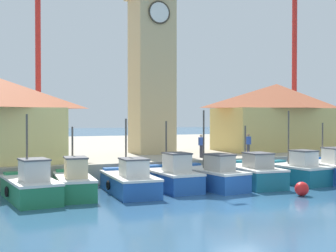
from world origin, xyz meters
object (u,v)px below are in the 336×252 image
fishing_boat_far_left (30,186)px  port_crane_near (293,70)px  fishing_boat_left_outer (74,183)px  port_crane_far (37,70)px  fishing_boat_mid_right (251,174)px  fishing_boat_right_outer (328,169)px  clock_tower (152,50)px  fishing_boat_left_inner (130,181)px  warehouse_right (277,116)px  dock_worker_along_quay (201,145)px  fishing_boat_mid_left (171,177)px  fishing_boat_center (211,176)px  mooring_buoy (302,189)px  dock_worker_near_tower (248,144)px

fishing_boat_far_left → port_crane_near: 37.15m
fishing_boat_far_left → fishing_boat_left_outer: bearing=5.7°
fishing_boat_left_outer → port_crane_far: port_crane_far is taller
fishing_boat_mid_right → port_crane_near: size_ratio=0.26×
fishing_boat_right_outer → port_crane_near: bearing=57.0°
clock_tower → port_crane_far: bearing=113.4°
fishing_boat_left_inner → warehouse_right: warehouse_right is taller
warehouse_right → dock_worker_along_quay: (-9.33, -4.00, -2.04)m
fishing_boat_mid_left → warehouse_right: bearing=32.5°
fishing_boat_mid_right → clock_tower: clock_tower is taller
fishing_boat_right_outer → warehouse_right: (3.04, 9.52, 3.42)m
fishing_boat_center → fishing_boat_mid_left: bearing=168.4°
fishing_boat_far_left → fishing_boat_mid_left: 7.75m
fishing_boat_right_outer → port_crane_far: port_crane_far is taller
fishing_boat_center → fishing_boat_right_outer: fishing_boat_center is taller
fishing_boat_right_outer → port_crane_near: 24.43m
clock_tower → mooring_buoy: 17.09m
fishing_boat_mid_right → mooring_buoy: bearing=-84.6°
fishing_boat_left_inner → warehouse_right: 18.99m
warehouse_right → port_crane_near: bearing=45.7°
clock_tower → mooring_buoy: (2.76, -14.30, -8.93)m
fishing_boat_mid_left → dock_worker_near_tower: size_ratio=2.94×
fishing_boat_mid_right → fishing_boat_right_outer: fishing_boat_right_outer is taller
fishing_boat_center → warehouse_right: warehouse_right is taller
fishing_boat_left_outer → fishing_boat_mid_left: bearing=1.7°
fishing_boat_far_left → fishing_boat_right_outer: 18.42m
fishing_boat_right_outer → dock_worker_near_tower: size_ratio=3.32×
fishing_boat_mid_left → port_crane_far: port_crane_far is taller
port_crane_near → mooring_buoy: (-17.70, -22.96, -8.99)m
dock_worker_near_tower → clock_tower: bearing=135.1°
fishing_boat_mid_right → dock_worker_along_quay: (-0.65, 5.16, 1.42)m
fishing_boat_far_left → fishing_boat_mid_right: size_ratio=0.98×
port_crane_near → fishing_boat_right_outer: bearing=-123.0°
fishing_boat_left_outer → port_crane_far: bearing=86.2°
fishing_boat_left_outer → port_crane_near: bearing=32.9°
fishing_boat_center → mooring_buoy: size_ratio=7.27×
fishing_boat_right_outer → fishing_boat_mid_left: bearing=175.8°
fishing_boat_mid_left → dock_worker_along_quay: bearing=47.2°
fishing_boat_mid_left → fishing_boat_mid_right: bearing=-4.8°
fishing_boat_left_outer → port_crane_far: 26.40m
mooring_buoy → fishing_boat_far_left: bearing=162.4°
fishing_boat_far_left → fishing_boat_mid_left: bearing=2.8°
fishing_boat_mid_right → clock_tower: bearing=103.1°
fishing_boat_left_outer → fishing_boat_left_inner: 2.95m
fishing_boat_center → fishing_boat_mid_right: size_ratio=1.01×
fishing_boat_left_inner → clock_tower: (5.27, 10.08, 8.63)m
fishing_boat_center → port_crane_near: port_crane_near is taller
warehouse_right → port_crane_near: 14.45m
mooring_buoy → dock_worker_along_quay: 9.53m
fishing_boat_mid_right → clock_tower: size_ratio=0.32×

